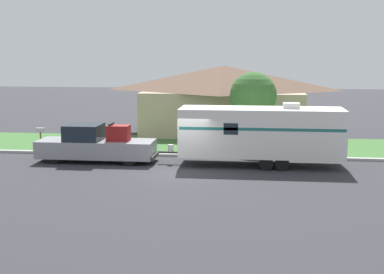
# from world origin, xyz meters

# --- Properties ---
(ground_plane) EXTENTS (120.00, 120.00, 0.00)m
(ground_plane) POSITION_xyz_m (0.00, 0.00, 0.00)
(ground_plane) COLOR #2D2D33
(curb_strip) EXTENTS (80.00, 0.30, 0.14)m
(curb_strip) POSITION_xyz_m (0.00, 3.75, 0.07)
(curb_strip) COLOR #ADADA8
(curb_strip) RESTS_ON ground_plane
(lawn_strip) EXTENTS (80.00, 7.00, 0.03)m
(lawn_strip) POSITION_xyz_m (0.00, 7.40, 0.01)
(lawn_strip) COLOR #3D6B33
(lawn_strip) RESTS_ON ground_plane
(house_across_street) EXTENTS (11.87, 7.60, 4.77)m
(house_across_street) POSITION_xyz_m (1.23, 12.97, 2.47)
(house_across_street) COLOR tan
(house_across_street) RESTS_ON ground_plane
(pickup_truck) EXTENTS (6.22, 1.96, 2.06)m
(pickup_truck) POSITION_xyz_m (-4.84, 1.90, 0.87)
(pickup_truck) COLOR black
(pickup_truck) RESTS_ON ground_plane
(travel_trailer) EXTENTS (9.33, 2.47, 3.21)m
(travel_trailer) POSITION_xyz_m (3.77, 1.90, 1.72)
(travel_trailer) COLOR black
(travel_trailer) RESTS_ON ground_plane
(mailbox) EXTENTS (0.48, 0.20, 1.33)m
(mailbox) POSITION_xyz_m (-9.00, 4.70, 1.02)
(mailbox) COLOR brown
(mailbox) RESTS_ON ground_plane
(tree_in_yard) EXTENTS (2.77, 2.77, 4.56)m
(tree_in_yard) POSITION_xyz_m (3.33, 6.73, 3.16)
(tree_in_yard) COLOR brown
(tree_in_yard) RESTS_ON ground_plane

